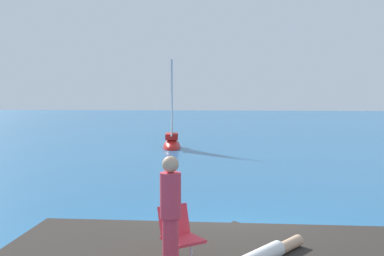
% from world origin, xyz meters
% --- Properties ---
extents(ground_plane, '(160.00, 160.00, 0.00)m').
position_xyz_m(ground_plane, '(0.00, 0.00, 0.00)').
color(ground_plane, '#236093').
extents(sailboat_near, '(1.33, 3.13, 5.70)m').
position_xyz_m(sailboat_near, '(-3.60, 17.27, 0.31)').
color(sailboat_near, red).
rests_on(sailboat_near, ground).
extents(person_sunbather, '(1.14, 1.51, 0.25)m').
position_xyz_m(person_sunbather, '(0.44, -3.42, 0.85)').
color(person_sunbather, white).
rests_on(person_sunbather, shore_ledge).
extents(person_standing, '(0.28, 0.28, 1.62)m').
position_xyz_m(person_standing, '(-0.87, -4.09, 1.60)').
color(person_standing, '#DB384C').
rests_on(person_standing, shore_ledge).
extents(beach_chair, '(0.74, 0.76, 0.80)m').
position_xyz_m(beach_chair, '(-0.83, -3.51, 1.18)').
color(beach_chair, '#E03342').
rests_on(beach_chair, shore_ledge).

